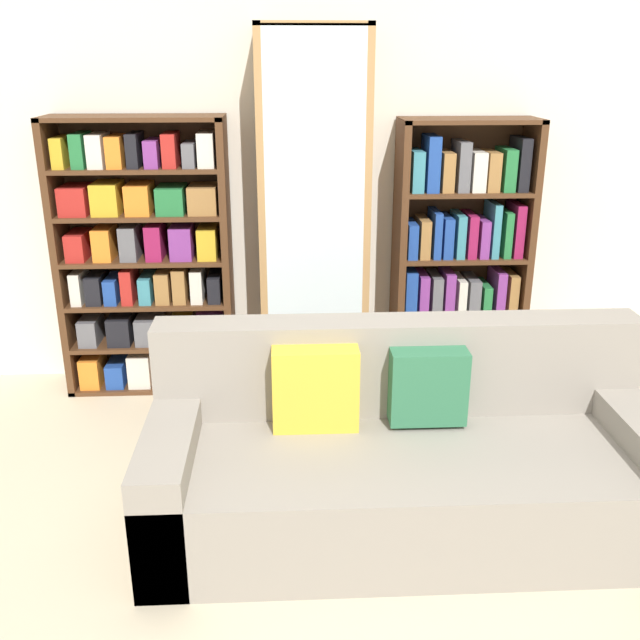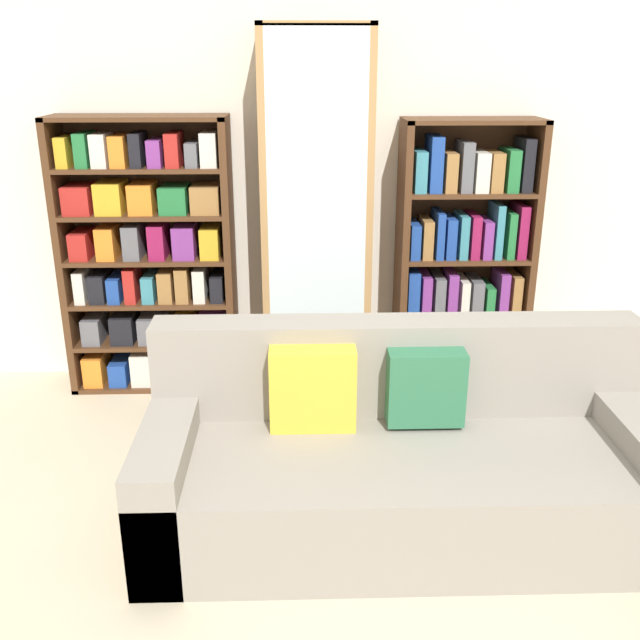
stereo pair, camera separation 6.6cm
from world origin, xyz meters
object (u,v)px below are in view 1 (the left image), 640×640
bookshelf_right (461,261)px  wine_bottle (389,380)px  bookshelf_left (146,261)px  couch (404,460)px  display_cabinet (313,218)px

bookshelf_right → wine_bottle: bearing=-140.7°
wine_bottle → bookshelf_right: bearing=39.3°
bookshelf_left → couch: bearing=-47.9°
couch → bookshelf_left: size_ratio=1.34×
bookshelf_left → wine_bottle: size_ratio=3.99×
bookshelf_left → bookshelf_right: bearing=0.0°
wine_bottle → bookshelf_left: bearing=164.8°
couch → bookshelf_right: (0.55, 1.42, 0.47)m
display_cabinet → couch: bearing=-77.2°
display_cabinet → bookshelf_right: bearing=1.0°
couch → bookshelf_left: 1.97m
couch → display_cabinet: size_ratio=1.03×
bookshelf_right → wine_bottle: bookshelf_right is taller
display_cabinet → bookshelf_left: bearing=179.1°
bookshelf_left → display_cabinet: 0.99m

